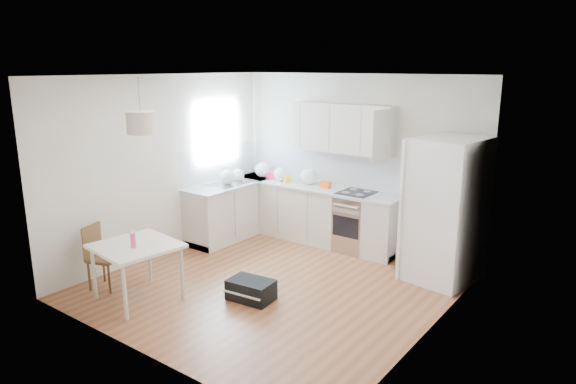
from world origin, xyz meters
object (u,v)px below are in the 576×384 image
Objects in this scene: refrigerator at (447,210)px; dining_table at (136,250)px; gym_bag at (251,290)px; dining_chair at (105,257)px.

dining_table is (-2.78, -2.88, -0.32)m from refrigerator.
refrigerator is at bearing 45.21° from gym_bag.
dining_table is 1.86× the size of gym_bag.
dining_chair reaches higher than gym_bag.
refrigerator is 2.30× the size of dining_chair.
gym_bag is (-1.66, -2.07, -0.83)m from refrigerator.
dining_table is at bearing -150.01° from gym_bag.
dining_table is 1.48m from gym_bag.
dining_table is at bearing -16.33° from dining_chair.
dining_chair is (-0.62, -0.03, -0.22)m from dining_table.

